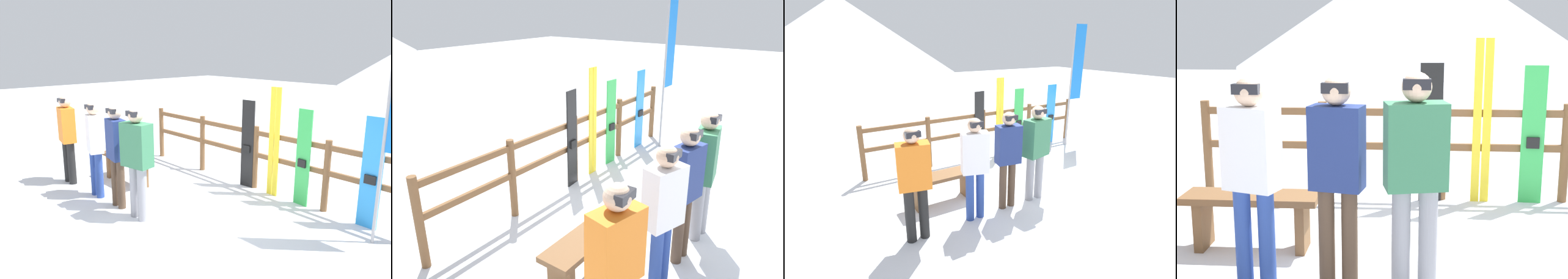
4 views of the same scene
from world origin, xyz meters
The scene contains 10 objects.
ground_plane centered at (0.00, 0.00, 0.00)m, with size 40.00×40.00×0.00m, color white.
mountain_backdrop centered at (0.00, 23.85, 3.00)m, with size 18.00×18.00×6.00m.
fence centered at (0.00, 1.85, 0.65)m, with size 5.41×0.10×1.09m.
bench centered at (-1.71, 0.34, 0.36)m, with size 1.17×0.36×0.49m.
person_navy centered at (-0.87, -0.33, 0.92)m, with size 0.40×0.27×1.57m.
person_plaid_green centered at (-0.32, -0.33, 0.93)m, with size 0.47×0.32×1.60m.
person_white centered at (-1.48, -0.36, 0.91)m, with size 0.43×0.32×1.56m.
snowboard_black_stripe centered at (-0.13, 1.79, 0.76)m, with size 0.25×0.07×1.53m.
ski_pair_yellow centered at (0.41, 1.80, 0.89)m, with size 0.20×0.02×1.79m.
snowboard_green centered at (0.96, 1.79, 0.75)m, with size 0.25×0.07×1.50m.
Camera 4 is at (-0.36, -4.04, 1.90)m, focal length 50.00 mm.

